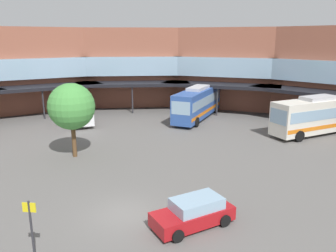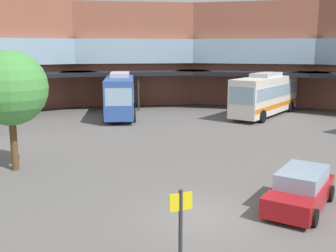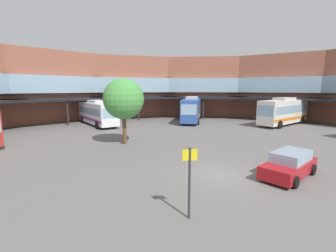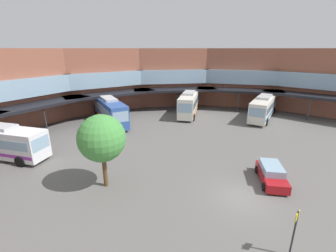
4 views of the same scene
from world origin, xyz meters
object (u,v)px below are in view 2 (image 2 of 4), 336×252
Objects in this scene: bus_2 at (120,94)px; bus_4 at (265,94)px; parked_car at (300,190)px; stop_sign_post at (180,236)px; plaza_tree at (10,88)px.

bus_2 is 1.15× the size of bus_4.
bus_2 is at bearing -56.91° from bus_4.
stop_sign_post is at bearing -6.81° from parked_car.
bus_4 is 3.41× the size of stop_sign_post.
plaza_tree is at bearing -78.67° from parked_car.
parked_car is at bearing -42.36° from plaza_tree.
bus_2 is 18.06m from plaza_tree.
bus_2 is at bearing 57.19° from plaza_tree.
parked_car is (0.78, -24.62, -1.29)m from bus_2.
plaza_tree reaches higher than bus_4.
bus_2 is at bearing 77.90° from stop_sign_post.
bus_4 is 2.19× the size of parked_car.
bus_4 is 29.58m from stop_sign_post.
plaza_tree is at bearing -9.68° from bus_4.
plaza_tree is (-10.49, 9.56, 3.54)m from parked_car.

